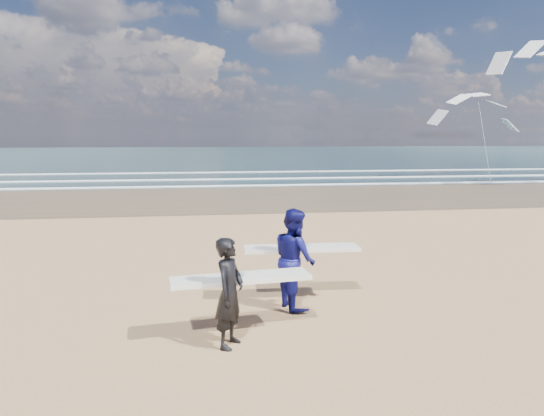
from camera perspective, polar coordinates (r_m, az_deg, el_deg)
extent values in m
cube|color=#183036|center=(81.80, 6.22, 6.33)|extent=(220.00, 100.00, 0.02)
cube|color=white|center=(36.21, 25.55, 2.80)|extent=(220.00, 0.50, 0.05)
cube|color=white|center=(40.20, 21.87, 3.51)|extent=(220.00, 0.50, 0.05)
cube|color=white|center=(45.94, 17.86, 4.28)|extent=(220.00, 0.50, 0.05)
imported|color=black|center=(7.40, -5.03, -9.89)|extent=(0.63, 0.73, 1.68)
cube|color=silver|center=(7.71, -3.68, -8.24)|extent=(2.25, 0.78, 0.07)
imported|color=#0E0E4F|center=(8.98, 2.67, -5.94)|extent=(0.89, 1.04, 1.86)
cube|color=silver|center=(9.33, 3.49, -4.74)|extent=(2.22, 0.60, 0.07)
cube|color=slate|center=(35.55, 24.36, 2.78)|extent=(0.12, 0.12, 0.10)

